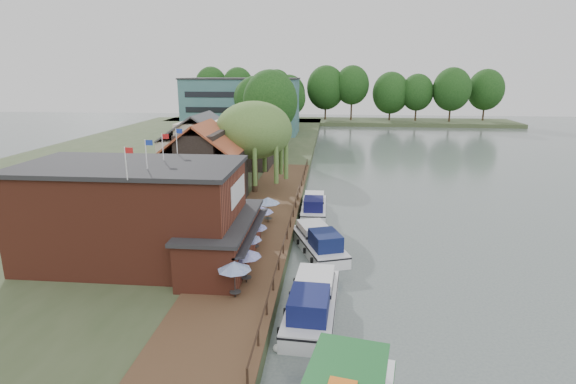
{
  "coord_description": "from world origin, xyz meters",
  "views": [
    {
      "loc": [
        -1.9,
        -30.64,
        14.45
      ],
      "look_at": [
        -6.0,
        12.0,
        3.0
      ],
      "focal_mm": 28.0,
      "sensor_mm": 36.0,
      "label": 1
    }
  ],
  "objects_px": {
    "umbrella_0": "(235,279)",
    "umbrella_1": "(246,266)",
    "cottage_b": "(202,148)",
    "umbrella_4": "(260,219)",
    "umbrella_3": "(255,236)",
    "umbrella_2": "(246,248)",
    "willow": "(254,148)",
    "umbrella_5": "(268,210)",
    "pub": "(160,214)",
    "cruiser_1": "(318,238)",
    "cottage_c": "(247,138)",
    "cottage_a": "(204,164)",
    "cruiser_0": "(312,297)",
    "cruiser_2": "(314,204)",
    "swan": "(277,347)",
    "hotel_block": "(242,106)"
  },
  "relations": [
    {
      "from": "umbrella_0",
      "to": "umbrella_1",
      "type": "xyz_separation_m",
      "value": [
        0.3,
        2.05,
        0.0
      ]
    },
    {
      "from": "cottage_b",
      "to": "umbrella_4",
      "type": "height_order",
      "value": "cottage_b"
    },
    {
      "from": "umbrella_0",
      "to": "umbrella_3",
      "type": "relative_size",
      "value": 1.0
    },
    {
      "from": "umbrella_1",
      "to": "umbrella_4",
      "type": "relative_size",
      "value": 1.0
    },
    {
      "from": "umbrella_2",
      "to": "umbrella_3",
      "type": "height_order",
      "value": "same"
    },
    {
      "from": "willow",
      "to": "umbrella_5",
      "type": "relative_size",
      "value": 4.39
    },
    {
      "from": "umbrella_0",
      "to": "umbrella_3",
      "type": "height_order",
      "value": "same"
    },
    {
      "from": "pub",
      "to": "cruiser_1",
      "type": "xyz_separation_m",
      "value": [
        11.27,
        5.33,
        -3.51
      ]
    },
    {
      "from": "cottage_c",
      "to": "umbrella_3",
      "type": "height_order",
      "value": "cottage_c"
    },
    {
      "from": "cottage_a",
      "to": "umbrella_4",
      "type": "bearing_deg",
      "value": -49.75
    },
    {
      "from": "pub",
      "to": "cruiser_1",
      "type": "bearing_deg",
      "value": 25.32
    },
    {
      "from": "cruiser_0",
      "to": "cruiser_1",
      "type": "relative_size",
      "value": 1.05
    },
    {
      "from": "willow",
      "to": "umbrella_0",
      "type": "relative_size",
      "value": 4.39
    },
    {
      "from": "cottage_a",
      "to": "cottage_b",
      "type": "distance_m",
      "value": 10.44
    },
    {
      "from": "pub",
      "to": "cruiser_0",
      "type": "relative_size",
      "value": 2.01
    },
    {
      "from": "umbrella_2",
      "to": "umbrella_3",
      "type": "xyz_separation_m",
      "value": [
        0.16,
        2.53,
        0.0
      ]
    },
    {
      "from": "pub",
      "to": "cruiser_2",
      "type": "height_order",
      "value": "pub"
    },
    {
      "from": "umbrella_0",
      "to": "cruiser_1",
      "type": "xyz_separation_m",
      "value": [
        4.78,
        10.47,
        -1.15
      ]
    },
    {
      "from": "cottage_a",
      "to": "umbrella_2",
      "type": "distance_m",
      "value": 17.06
    },
    {
      "from": "cruiser_2",
      "to": "swan",
      "type": "height_order",
      "value": "cruiser_2"
    },
    {
      "from": "umbrella_5",
      "to": "umbrella_1",
      "type": "bearing_deg",
      "value": -88.75
    },
    {
      "from": "willow",
      "to": "umbrella_5",
      "type": "bearing_deg",
      "value": -74.37
    },
    {
      "from": "cruiser_1",
      "to": "swan",
      "type": "relative_size",
      "value": 21.47
    },
    {
      "from": "umbrella_3",
      "to": "umbrella_5",
      "type": "height_order",
      "value": "same"
    },
    {
      "from": "pub",
      "to": "swan",
      "type": "relative_size",
      "value": 45.45
    },
    {
      "from": "willow",
      "to": "cruiser_2",
      "type": "distance_m",
      "value": 9.71
    },
    {
      "from": "umbrella_3",
      "to": "umbrella_4",
      "type": "distance_m",
      "value": 4.05
    },
    {
      "from": "cottage_b",
      "to": "cruiser_1",
      "type": "bearing_deg",
      "value": -52.17
    },
    {
      "from": "hotel_block",
      "to": "cottage_a",
      "type": "height_order",
      "value": "hotel_block"
    },
    {
      "from": "cottage_b",
      "to": "umbrella_0",
      "type": "height_order",
      "value": "cottage_b"
    },
    {
      "from": "cottage_a",
      "to": "umbrella_3",
      "type": "bearing_deg",
      "value": -59.48
    },
    {
      "from": "cruiser_1",
      "to": "cruiser_2",
      "type": "xyz_separation_m",
      "value": [
        -0.79,
        10.32,
        -0.07
      ]
    },
    {
      "from": "cottage_a",
      "to": "swan",
      "type": "bearing_deg",
      "value": -66.17
    },
    {
      "from": "cruiser_1",
      "to": "umbrella_5",
      "type": "bearing_deg",
      "value": 121.45
    },
    {
      "from": "cottage_a",
      "to": "umbrella_1",
      "type": "height_order",
      "value": "cottage_a"
    },
    {
      "from": "cottage_b",
      "to": "umbrella_1",
      "type": "xyz_separation_m",
      "value": [
        10.79,
        -28.09,
        -2.96
      ]
    },
    {
      "from": "umbrella_2",
      "to": "cruiser_1",
      "type": "bearing_deg",
      "value": 47.58
    },
    {
      "from": "hotel_block",
      "to": "cruiser_0",
      "type": "bearing_deg",
      "value": -75.8
    },
    {
      "from": "willow",
      "to": "umbrella_2",
      "type": "relative_size",
      "value": 4.39
    },
    {
      "from": "willow",
      "to": "umbrella_0",
      "type": "distance_m",
      "value": 25.62
    },
    {
      "from": "umbrella_3",
      "to": "swan",
      "type": "height_order",
      "value": "umbrella_3"
    },
    {
      "from": "hotel_block",
      "to": "umbrella_4",
      "type": "bearing_deg",
      "value": -77.55
    },
    {
      "from": "willow",
      "to": "umbrella_4",
      "type": "bearing_deg",
      "value": -78.53
    },
    {
      "from": "cottage_a",
      "to": "swan",
      "type": "relative_size",
      "value": 19.55
    },
    {
      "from": "umbrella_2",
      "to": "cottage_a",
      "type": "bearing_deg",
      "value": 115.65
    },
    {
      "from": "umbrella_0",
      "to": "umbrella_3",
      "type": "distance_m",
      "value": 7.52
    },
    {
      "from": "cruiser_2",
      "to": "umbrella_5",
      "type": "bearing_deg",
      "value": -122.24
    },
    {
      "from": "umbrella_5",
      "to": "cruiser_2",
      "type": "xyz_separation_m",
      "value": [
        3.96,
        6.47,
        -1.22
      ]
    },
    {
      "from": "hotel_block",
      "to": "umbrella_2",
      "type": "distance_m",
      "value": 72.72
    },
    {
      "from": "cruiser_0",
      "to": "pub",
      "type": "bearing_deg",
      "value": 159.89
    }
  ]
}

